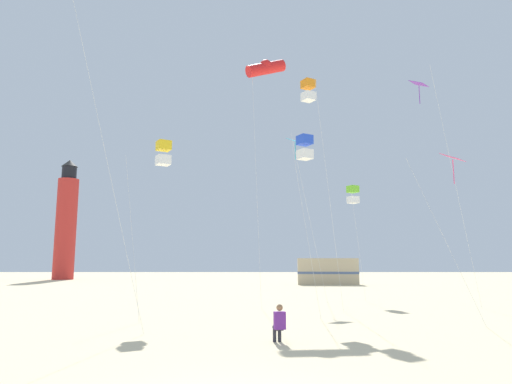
# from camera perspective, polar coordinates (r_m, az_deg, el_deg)

# --- Properties ---
(kite_flyer_standing) EXTENTS (0.40, 0.55, 1.16)m
(kite_flyer_standing) POSITION_cam_1_polar(r_m,az_deg,el_deg) (14.46, 3.13, -15.98)
(kite_flyer_standing) COLOR #722D99
(kite_flyer_standing) RESTS_ON ground
(kite_box_gold) EXTENTS (2.28, 2.28, 8.03)m
(kite_box_gold) POSITION_cam_1_polar(r_m,az_deg,el_deg) (21.74, -11.31, 4.77)
(kite_box_gold) COLOR silver
(kite_box_gold) RESTS_ON ground
(kite_box_orange) EXTENTS (1.99, 1.99, 12.02)m
(kite_box_orange) POSITION_cam_1_polar(r_m,az_deg,el_deg) (24.93, 6.78, 12.46)
(kite_box_orange) COLOR silver
(kite_box_orange) RESTS_ON ground
(kite_box_blue) EXTENTS (1.16, 1.06, 8.34)m
(kite_box_blue) POSITION_cam_1_polar(r_m,az_deg,el_deg) (21.64, 6.34, 5.55)
(kite_box_blue) COLOR silver
(kite_box_blue) RESTS_ON ground
(kite_tube_scarlet) EXTENTS (2.56, 1.69, 14.48)m
(kite_tube_scarlet) POSITION_cam_1_polar(r_m,az_deg,el_deg) (27.89, 1.43, 15.26)
(kite_tube_scarlet) COLOR silver
(kite_tube_scarlet) RESTS_ON ground
(kite_diamond_rainbow) EXTENTS (2.69, 2.69, 7.25)m
(kite_diamond_rainbow) POSITION_cam_1_polar(r_m,az_deg,el_deg) (22.05, 23.55, 3.36)
(kite_diamond_rainbow) COLOR silver
(kite_diamond_rainbow) RESTS_ON ground
(kite_box_lime) EXTENTS (0.96, 0.96, 7.32)m
(kite_box_lime) POSITION_cam_1_polar(r_m,az_deg,el_deg) (30.16, 12.25, -0.32)
(kite_box_lime) COLOR silver
(kite_box_lime) RESTS_ON ground
(kite_diamond_cyan) EXTENTS (2.40, 2.40, 10.27)m
(kite_diamond_cyan) POSITION_cam_1_polar(r_m,az_deg,el_deg) (29.21, 5.26, 5.57)
(kite_diamond_cyan) COLOR silver
(kite_diamond_cyan) RESTS_ON ground
(kite_diamond_violet) EXTENTS (3.16, 3.16, 12.79)m
(kite_diamond_violet) POSITION_cam_1_polar(r_m,az_deg,el_deg) (28.23, 20.28, 11.49)
(kite_diamond_violet) COLOR silver
(kite_diamond_violet) RESTS_ON ground
(lighthouse_distant) EXTENTS (2.80, 2.80, 16.80)m
(lighthouse_distant) POSITION_cam_1_polar(r_m,az_deg,el_deg) (69.06, -22.45, -3.56)
(lighthouse_distant) COLOR red
(lighthouse_distant) RESTS_ON ground
(rv_van_tan) EXTENTS (6.59, 2.78, 2.80)m
(rv_van_tan) POSITION_cam_1_polar(r_m,az_deg,el_deg) (50.45, 9.16, -9.79)
(rv_van_tan) COLOR #C6B28C
(rv_van_tan) RESTS_ON ground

